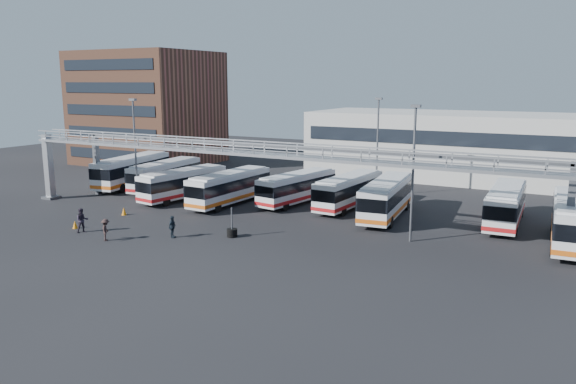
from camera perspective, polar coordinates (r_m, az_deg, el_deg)
The scene contains 22 objects.
ground at distance 42.18m, azimuth -6.40°, elevation -5.20°, with size 140.00×140.00×0.00m, color black.
gantry at distance 45.86m, azimuth -2.39°, elevation 3.23°, with size 51.40×5.15×7.10m.
apartment_building at distance 85.29m, azimuth -14.04°, elevation 8.29°, with size 18.00×15.00×16.00m, color brown.
warehouse at distance 72.51m, azimuth 19.26°, elevation 4.36°, with size 42.00×14.00×8.00m, color #9E9E99.
light_pole_left at distance 57.16m, azimuth -15.27°, elevation 4.65°, with size 0.70×0.35×10.21m.
light_pole_mid at distance 42.18m, azimuth 12.61°, elevation 2.57°, with size 0.70×0.35×10.21m.
light_pole_back at distance 58.76m, azimuth 9.08°, elevation 5.08°, with size 0.70×0.35×10.21m.
bus_0 at distance 66.33m, azimuth -15.54°, elevation 2.19°, with size 4.28×11.77×3.50m.
bus_1 at distance 63.37m, azimuth -12.36°, elevation 1.77°, with size 3.11×10.60×3.18m.
bus_2 at distance 57.85m, azimuth -10.59°, elevation 0.91°, with size 3.91×10.44×3.10m.
bus_3 at distance 54.86m, azimuth -5.94°, elevation 0.56°, with size 3.00×10.71×3.22m.
bus_4 at distance 54.94m, azimuth 0.94°, elevation 0.54°, with size 4.01×10.32×3.06m.
bus_5 at distance 53.38m, azimuth 6.21°, elevation 0.20°, with size 3.14×10.44×3.13m.
bus_6 at distance 50.13m, azimuth 10.01°, elevation -0.47°, with size 3.65×11.29×3.37m.
bus_8 at distance 50.23m, azimuth 21.25°, elevation -1.13°, with size 2.89×10.75×3.24m.
bus_9 at distance 46.02m, azimuth 26.93°, elevation -2.50°, with size 3.28×11.61×3.49m.
pedestrian_b at distance 47.52m, azimuth -20.19°, elevation -2.73°, with size 0.95×0.74×1.96m, color #29212E.
pedestrian_c at distance 44.55m, azimuth -18.02°, elevation -3.68°, with size 1.09×0.63×1.69m, color #2E201E.
pedestrian_d at distance 44.08m, azimuth -11.68°, elevation -3.49°, with size 1.00×0.42×1.71m, color black.
cone_left at distance 49.17m, azimuth -20.82°, elevation -3.11°, with size 0.41×0.41×0.66m, color orange.
cone_right at distance 52.63m, azimuth -16.33°, elevation -1.89°, with size 0.44×0.44×0.70m, color orange.
tire_stack at distance 43.72m, azimuth -5.71°, elevation -4.06°, with size 0.81×0.81×2.32m.
Camera 1 is at (23.12, -33.22, 11.87)m, focal length 35.00 mm.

